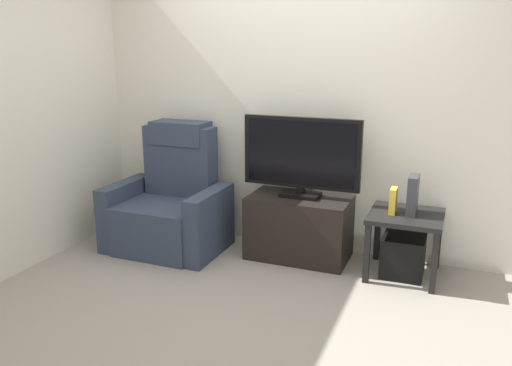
{
  "coord_description": "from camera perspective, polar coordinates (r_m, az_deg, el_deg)",
  "views": [
    {
      "loc": [
        1.27,
        -3.05,
        1.71
      ],
      "look_at": [
        -0.17,
        0.5,
        0.7
      ],
      "focal_mm": 36.2,
      "sensor_mm": 36.0,
      "label": 1
    }
  ],
  "objects": [
    {
      "name": "game_console",
      "position": [
        4.01,
        16.93,
        -1.28
      ],
      "size": [
        0.07,
        0.2,
        0.3
      ],
      "primitive_type": "cube",
      "color": "#333338",
      "rests_on": "side_table"
    },
    {
      "name": "wall_back",
      "position": [
        4.39,
        5.15,
        9.35
      ],
      "size": [
        6.4,
        0.06,
        2.6
      ],
      "primitive_type": "cube",
      "color": "beige",
      "rests_on": "ground"
    },
    {
      "name": "side_table",
      "position": [
        4.07,
        16.19,
        -4.37
      ],
      "size": [
        0.54,
        0.54,
        0.5
      ],
      "color": "black",
      "rests_on": "ground"
    },
    {
      "name": "television",
      "position": [
        4.17,
        5.01,
        3.06
      ],
      "size": [
        0.97,
        0.2,
        0.65
      ],
      "color": "black",
      "rests_on": "tv_stand"
    },
    {
      "name": "book_upright",
      "position": [
        4.01,
        14.92,
        -1.9
      ],
      "size": [
        0.05,
        0.13,
        0.2
      ],
      "primitive_type": "cube",
      "color": "gold",
      "rests_on": "side_table"
    },
    {
      "name": "ground_plane",
      "position": [
        3.72,
        -0.53,
        -12.58
      ],
      "size": [
        6.4,
        6.4,
        0.0
      ],
      "primitive_type": "plane",
      "color": "gray"
    },
    {
      "name": "recliner_armchair",
      "position": [
        4.57,
        -9.43,
        -2.44
      ],
      "size": [
        0.98,
        0.78,
        1.08
      ],
      "rotation": [
        0.0,
        0.0,
        0.16
      ],
      "color": "#2D384C",
      "rests_on": "ground"
    },
    {
      "name": "wall_side",
      "position": [
        4.4,
        -24.05,
        8.16
      ],
      "size": [
        0.06,
        4.48,
        2.6
      ],
      "primitive_type": "cube",
      "color": "beige",
      "rests_on": "ground"
    },
    {
      "name": "subwoofer_box",
      "position": [
        4.16,
        15.93,
        -7.74
      ],
      "size": [
        0.31,
        0.31,
        0.31
      ],
      "primitive_type": "cube",
      "color": "black",
      "rests_on": "ground"
    },
    {
      "name": "tv_stand",
      "position": [
        4.31,
        4.76,
        -4.88
      ],
      "size": [
        0.83,
        0.47,
        0.52
      ],
      "color": "black",
      "rests_on": "ground"
    }
  ]
}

